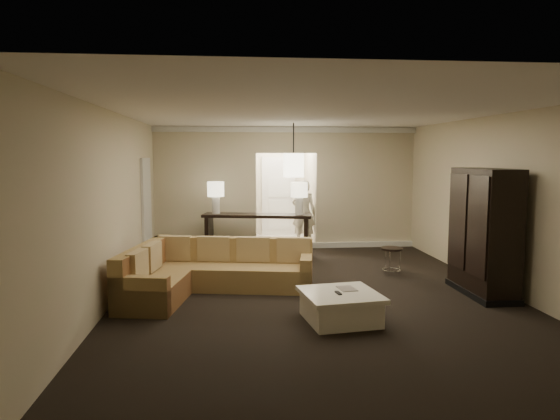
{
  "coord_description": "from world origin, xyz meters",
  "views": [
    {
      "loc": [
        -1.26,
        -7.4,
        2.15
      ],
      "look_at": [
        -0.42,
        1.2,
        1.2
      ],
      "focal_mm": 32.0,
      "sensor_mm": 36.0,
      "label": 1
    }
  ],
  "objects": [
    {
      "name": "ground",
      "position": [
        0.0,
        0.0,
        0.0
      ],
      "size": [
        8.0,
        8.0,
        0.0
      ],
      "primitive_type": "plane",
      "color": "black",
      "rests_on": "ground"
    },
    {
      "name": "wall_back",
      "position": [
        0.0,
        4.0,
        1.4
      ],
      "size": [
        6.0,
        0.04,
        2.8
      ],
      "primitive_type": "cube",
      "color": "#C3BD94",
      "rests_on": "ground"
    },
    {
      "name": "wall_front",
      "position": [
        0.0,
        -4.0,
        1.4
      ],
      "size": [
        6.0,
        0.04,
        2.8
      ],
      "primitive_type": "cube",
      "color": "#C3BD94",
      "rests_on": "ground"
    },
    {
      "name": "wall_left",
      "position": [
        -3.0,
        0.0,
        1.4
      ],
      "size": [
        0.04,
        8.0,
        2.8
      ],
      "primitive_type": "cube",
      "color": "#C3BD94",
      "rests_on": "ground"
    },
    {
      "name": "wall_right",
      "position": [
        3.0,
        0.0,
        1.4
      ],
      "size": [
        0.04,
        8.0,
        2.8
      ],
      "primitive_type": "cube",
      "color": "#C3BD94",
      "rests_on": "ground"
    },
    {
      "name": "ceiling",
      "position": [
        0.0,
        0.0,
        2.8
      ],
      "size": [
        6.0,
        8.0,
        0.02
      ],
      "primitive_type": "cube",
      "color": "white",
      "rests_on": "wall_back"
    },
    {
      "name": "crown_molding",
      "position": [
        0.0,
        3.95,
        2.73
      ],
      "size": [
        6.0,
        0.1,
        0.12
      ],
      "primitive_type": "cube",
      "color": "silver",
      "rests_on": "wall_back"
    },
    {
      "name": "baseboard",
      "position": [
        0.0,
        3.95,
        0.06
      ],
      "size": [
        6.0,
        0.1,
        0.12
      ],
      "primitive_type": "cube",
      "color": "silver",
      "rests_on": "ground"
    },
    {
      "name": "side_door",
      "position": [
        -2.97,
        2.8,
        1.05
      ],
      "size": [
        0.05,
        0.9,
        2.1
      ],
      "primitive_type": "cube",
      "color": "silver",
      "rests_on": "ground"
    },
    {
      "name": "foyer",
      "position": [
        0.0,
        5.34,
        1.3
      ],
      "size": [
        1.44,
        2.02,
        2.8
      ],
      "color": "white",
      "rests_on": "ground"
    },
    {
      "name": "sectional_sofa",
      "position": [
        -1.67,
        0.37,
        0.32
      ],
      "size": [
        2.99,
        2.24,
        0.8
      ],
      "rotation": [
        0.0,
        0.0,
        -0.18
      ],
      "color": "brown",
      "rests_on": "ground"
    },
    {
      "name": "coffee_table",
      "position": [
        0.14,
        -1.2,
        0.2
      ],
      "size": [
        1.08,
        1.08,
        0.4
      ],
      "rotation": [
        0.0,
        0.0,
        0.14
      ],
      "color": "white",
      "rests_on": "ground"
    },
    {
      "name": "console_table",
      "position": [
        -0.72,
        3.2,
        0.54
      ],
      "size": [
        2.38,
        0.98,
        0.9
      ],
      "rotation": [
        0.0,
        0.0,
        -0.2
      ],
      "color": "black",
      "rests_on": "ground"
    },
    {
      "name": "armoire",
      "position": [
        2.59,
        -0.17,
        0.93
      ],
      "size": [
        0.58,
        1.36,
        1.95
      ],
      "color": "black",
      "rests_on": "ground"
    },
    {
      "name": "drink_table",
      "position": [
        1.6,
        1.2,
        0.36
      ],
      "size": [
        0.4,
        0.4,
        0.5
      ],
      "rotation": [
        0.0,
        0.0,
        -0.03
      ],
      "color": "black",
      "rests_on": "ground"
    },
    {
      "name": "table_lamp_left",
      "position": [
        -1.6,
        3.38,
        1.36
      ],
      "size": [
        0.36,
        0.36,
        0.69
      ],
      "color": "silver",
      "rests_on": "console_table"
    },
    {
      "name": "table_lamp_right",
      "position": [
        0.16,
        3.02,
        1.36
      ],
      "size": [
        0.36,
        0.36,
        0.69
      ],
      "color": "silver",
      "rests_on": "console_table"
    },
    {
      "name": "pendant_light",
      "position": [
        0.0,
        2.7,
        1.95
      ],
      "size": [
        0.38,
        0.38,
        1.09
      ],
      "color": "black",
      "rests_on": "ceiling"
    },
    {
      "name": "person",
      "position": [
        0.45,
        4.3,
        0.87
      ],
      "size": [
        0.71,
        0.56,
        1.74
      ],
      "primitive_type": "imported",
      "rotation": [
        0.0,
        0.0,
        2.9
      ],
      "color": "beige",
      "rests_on": "ground"
    }
  ]
}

